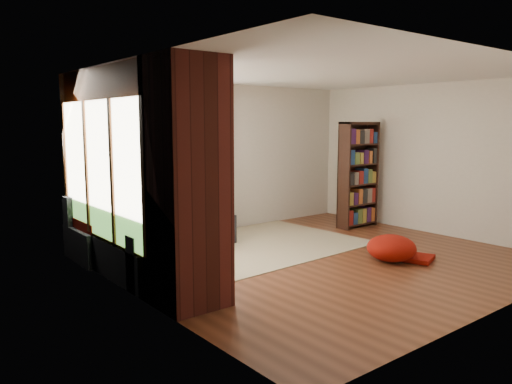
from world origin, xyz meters
TOP-DOWN VIEW (x-y plane):
  - floor at (0.00, 0.00)m, footprint 5.50×5.50m
  - ceiling at (0.00, 0.00)m, footprint 5.50×5.50m
  - wall_back at (0.00, 2.50)m, footprint 5.50×0.04m
  - wall_front at (0.00, -2.50)m, footprint 5.50×0.04m
  - wall_left at (-2.75, 0.00)m, footprint 0.04×5.00m
  - wall_right at (2.75, 0.00)m, footprint 0.04×5.00m
  - windows_back at (-1.20, 2.47)m, footprint 2.82×0.10m
  - windows_left at (-2.72, 1.20)m, footprint 0.10×2.62m
  - roller_blind at (-2.69, 2.03)m, footprint 0.03×0.72m
  - brick_chimney at (-2.40, -0.35)m, footprint 0.70×0.70m
  - sectional_sofa at (-1.95, 1.70)m, footprint 2.20×2.20m
  - area_rug at (-0.20, 1.22)m, footprint 3.27×2.56m
  - bookshelf at (2.14, 1.17)m, footprint 0.83×0.28m
  - pouf at (0.69, -0.67)m, footprint 0.77×0.77m
  - dog_tan at (-1.51, 1.78)m, footprint 1.11×0.85m
  - dog_brindle at (-2.32, 1.00)m, footprint 0.78×0.91m
  - throw_pillows at (-1.86, 1.75)m, footprint 1.98×1.68m

SIDE VIEW (x-z plane):
  - floor at x=0.00m, z-range 0.00..0.00m
  - area_rug at x=-0.20m, z-range 0.00..0.01m
  - pouf at x=0.69m, z-range 0.01..0.38m
  - sectional_sofa at x=-1.95m, z-range -0.10..0.70m
  - dog_brindle at x=-2.32m, z-range 0.54..0.98m
  - throw_pillows at x=-1.86m, z-range 0.56..1.01m
  - dog_tan at x=-1.51m, z-range 0.54..1.09m
  - bookshelf at x=2.14m, z-range 0.00..1.94m
  - wall_back at x=0.00m, z-range 0.00..2.60m
  - wall_front at x=0.00m, z-range 0.00..2.60m
  - wall_left at x=-2.75m, z-range 0.00..2.60m
  - wall_right at x=2.75m, z-range 0.00..2.60m
  - brick_chimney at x=-2.40m, z-range 0.00..2.60m
  - windows_back at x=-1.20m, z-range 0.40..2.30m
  - windows_left at x=-2.72m, z-range 0.40..2.30m
  - roller_blind at x=-2.69m, z-range 1.30..2.20m
  - ceiling at x=0.00m, z-range 2.60..2.60m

